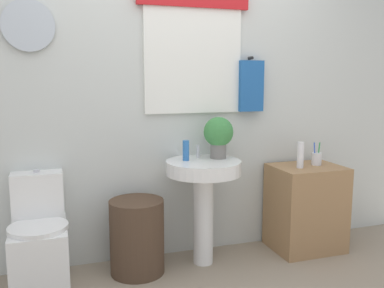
% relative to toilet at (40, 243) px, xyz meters
% --- Properties ---
extents(back_wall, '(4.40, 0.18, 2.60)m').
position_rel_toilet_xyz_m(back_wall, '(0.98, 0.27, 1.01)').
color(back_wall, silver).
rests_on(back_wall, ground_plane).
extents(toilet, '(0.38, 0.51, 0.77)m').
position_rel_toilet_xyz_m(toilet, '(0.00, 0.00, 0.00)').
color(toilet, white).
rests_on(toilet, ground_plane).
extents(laundry_hamper, '(0.39, 0.39, 0.54)m').
position_rel_toilet_xyz_m(laundry_hamper, '(0.66, -0.03, -0.03)').
color(laundry_hamper, '#4C3828').
rests_on(laundry_hamper, ground_plane).
extents(pedestal_sink, '(0.55, 0.55, 0.79)m').
position_rel_toilet_xyz_m(pedestal_sink, '(1.16, -0.03, 0.31)').
color(pedestal_sink, white).
rests_on(pedestal_sink, ground_plane).
extents(faucet, '(0.03, 0.03, 0.10)m').
position_rel_toilet_xyz_m(faucet, '(1.16, 0.09, 0.55)').
color(faucet, silver).
rests_on(faucet, pedestal_sink).
extents(wooden_cabinet, '(0.55, 0.44, 0.69)m').
position_rel_toilet_xyz_m(wooden_cabinet, '(2.05, -0.03, 0.05)').
color(wooden_cabinet, '#9E754C').
rests_on(wooden_cabinet, ground_plane).
extents(soap_bottle, '(0.05, 0.05, 0.15)m').
position_rel_toilet_xyz_m(soap_bottle, '(1.04, 0.02, 0.57)').
color(soap_bottle, '#2D6BB7').
rests_on(soap_bottle, pedestal_sink).
extents(potted_plant, '(0.22, 0.22, 0.31)m').
position_rel_toilet_xyz_m(potted_plant, '(1.30, 0.03, 0.68)').
color(potted_plant, slate).
rests_on(potted_plant, pedestal_sink).
extents(lotion_bottle, '(0.05, 0.05, 0.21)m').
position_rel_toilet_xyz_m(lotion_bottle, '(1.95, -0.07, 0.50)').
color(lotion_bottle, white).
rests_on(lotion_bottle, wooden_cabinet).
extents(toothbrush_cup, '(0.08, 0.08, 0.19)m').
position_rel_toilet_xyz_m(toothbrush_cup, '(2.15, -0.01, 0.45)').
color(toothbrush_cup, silver).
rests_on(toothbrush_cup, wooden_cabinet).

